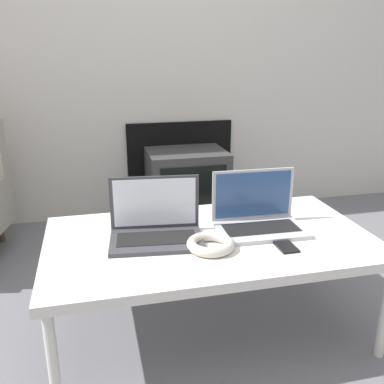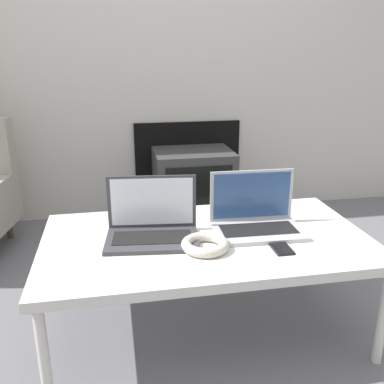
# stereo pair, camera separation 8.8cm
# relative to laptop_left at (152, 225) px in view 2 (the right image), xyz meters

# --- Properties ---
(wall_back) EXTENTS (7.00, 0.08, 2.60)m
(wall_back) POSITION_rel_laptop_left_xyz_m (0.21, 1.38, 0.82)
(wall_back) COLOR beige
(wall_back) RESTS_ON ground_plane
(table) EXTENTS (1.25, 0.70, 0.42)m
(table) POSITION_rel_laptop_left_xyz_m (0.20, -0.04, -0.08)
(table) COLOR silver
(table) RESTS_ON ground_plane
(laptop_left) EXTENTS (0.37, 0.26, 0.23)m
(laptop_left) POSITION_rel_laptop_left_xyz_m (0.00, 0.00, 0.00)
(laptop_left) COLOR #38383D
(laptop_left) RESTS_ON table
(laptop_right) EXTENTS (0.35, 0.24, 0.23)m
(laptop_right) POSITION_rel_laptop_left_xyz_m (0.41, 0.00, 0.00)
(laptop_right) COLOR #B2B2B7
(laptop_right) RESTS_ON table
(headphones) EXTENTS (0.18, 0.18, 0.04)m
(headphones) POSITION_rel_laptop_left_xyz_m (0.18, -0.14, -0.03)
(headphones) COLOR beige
(headphones) RESTS_ON table
(phone) EXTENTS (0.06, 0.14, 0.01)m
(phone) POSITION_rel_laptop_left_xyz_m (0.45, -0.18, -0.05)
(phone) COLOR black
(phone) RESTS_ON table
(tv) EXTENTS (0.50, 0.40, 0.49)m
(tv) POSITION_rel_laptop_left_xyz_m (0.38, 1.13, -0.23)
(tv) COLOR #383838
(tv) RESTS_ON ground_plane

